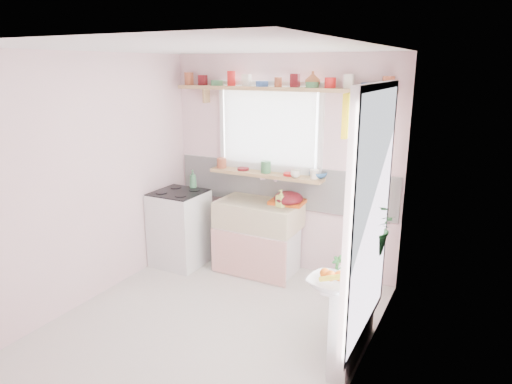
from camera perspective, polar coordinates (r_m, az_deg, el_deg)
The scene contains 19 objects.
room at distance 4.40m, azimuth 7.15°, elevation 2.34°, with size 3.20×3.20×3.20m.
sink_unit at distance 5.37m, azimuth 0.29°, elevation -5.57°, with size 0.95×0.65×1.11m.
cooker at distance 5.64m, azimuth -9.50°, elevation -4.42°, with size 0.58×0.58×0.93m.
radiator_ledge at distance 3.99m, azimuth 12.11°, elevation -14.42°, with size 0.22×0.95×0.78m.
windowsill at distance 5.32m, azimuth 1.22°, elevation 2.21°, with size 1.40×0.22×0.04m, color tan.
pine_shelf at distance 5.11m, azimuth 2.78°, elevation 12.76°, with size 2.52×0.24×0.04m, color tan.
shelf_crockery at distance 5.11m, azimuth 2.60°, elevation 13.60°, with size 2.47×0.11×0.12m.
sill_crockery at distance 5.30m, azimuth 1.22°, elevation 3.02°, with size 1.35×0.11×0.12m.
dish_tray at distance 5.20m, azimuth 3.95°, elevation -1.24°, with size 0.38×0.29×0.04m, color #D55113.
colander at distance 5.14m, azimuth 4.07°, elevation -0.78°, with size 0.33×0.33×0.15m, color #550E15.
jade_plant at distance 4.08m, azimuth 14.56°, elevation -4.17°, with size 0.45×0.39×0.50m, color #28652B.
fruit_bowl at distance 3.47m, azimuth 9.26°, elevation -11.20°, with size 0.33×0.33×0.08m, color silver.
herb_pot at distance 3.60m, azimuth 10.18°, elevation -9.26°, with size 0.10×0.07×0.19m, color #255E28.
soap_bottle_sink at distance 5.05m, azimuth 3.15°, elevation -0.79°, with size 0.09×0.09×0.19m, color #C5D960.
sill_cup at distance 5.09m, azimuth 4.95°, elevation 2.28°, with size 0.11×0.11×0.09m, color silver.
sill_bowl at distance 5.13m, azimuth 7.75°, elevation 2.15°, with size 0.20×0.20×0.06m, color #3266A5.
shelf_vase at distance 5.00m, azimuth 7.10°, elevation 13.80°, with size 0.16×0.16×0.17m, color #A65C33.
cooker_bottle at distance 5.61m, azimuth -7.90°, elevation 1.61°, with size 0.09×0.09×0.23m, color #408052.
fruit at distance 3.45m, azimuth 9.43°, elevation -10.25°, with size 0.20×0.14×0.10m.
Camera 1 is at (2.13, -3.17, 2.37)m, focal length 32.00 mm.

